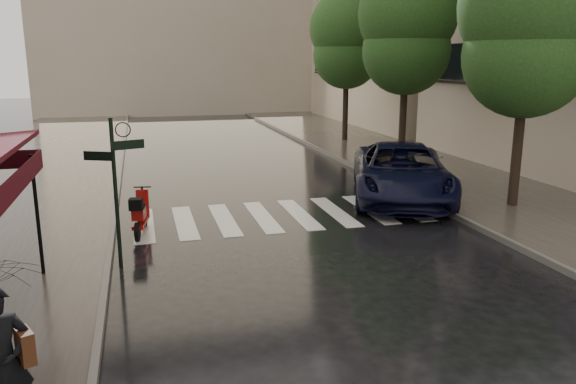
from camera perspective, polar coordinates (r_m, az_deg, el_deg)
name	(u,v)px	position (r m, az deg, el deg)	size (l,w,h in m)	color
ground	(194,325)	(9.47, -9.55, -13.18)	(120.00, 120.00, 0.00)	black
sidewalk_near	(27,183)	(21.23, -24.97, 0.82)	(6.00, 60.00, 0.12)	#38332D
sidewalk_far	(417,163)	(23.56, 13.01, 2.86)	(5.50, 60.00, 0.12)	#38332D
curb_near	(120,178)	(20.89, -16.73, 1.37)	(0.12, 60.00, 0.16)	#595651
curb_far	(353,166)	(22.40, 6.65, 2.62)	(0.12, 60.00, 0.16)	#595651
crosswalk	(281,215)	(15.49, -0.72, -2.37)	(7.85, 3.20, 0.01)	silver
signpost	(115,181)	(11.72, -17.14, 1.08)	(1.17, 0.29, 3.10)	black
tree_near	(530,16)	(16.97, 23.36, 16.07)	(3.80, 3.80, 7.99)	black
tree_mid	(407,22)	(22.89, 12.02, 16.54)	(3.80, 3.80, 8.34)	black
tree_far	(347,34)	(29.38, 6.03, 15.70)	(3.80, 3.80, 8.16)	black
scooter	(140,215)	(14.19, -14.79, -2.25)	(0.56, 1.63, 1.07)	black
parked_car	(401,172)	(17.49, 11.44, 2.00)	(2.80, 6.07, 1.69)	black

